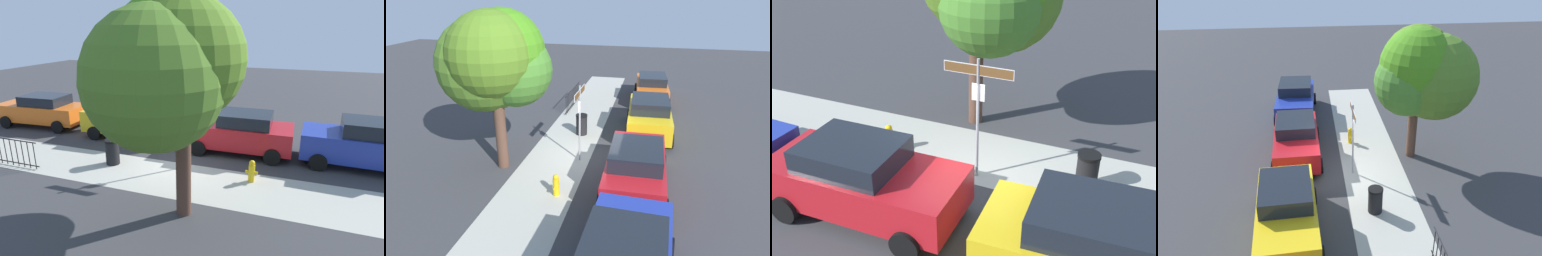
# 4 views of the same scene
# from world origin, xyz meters

# --- Properties ---
(ground_plane) EXTENTS (60.00, 60.00, 0.00)m
(ground_plane) POSITION_xyz_m (0.00, 0.00, 0.00)
(ground_plane) COLOR #38383A
(sidewalk_strip) EXTENTS (24.00, 2.60, 0.00)m
(sidewalk_strip) POSITION_xyz_m (2.00, 1.30, 0.00)
(sidewalk_strip) COLOR #ABAA9D
(sidewalk_strip) RESTS_ON ground_plane
(street_sign) EXTENTS (1.71, 0.07, 3.11)m
(street_sign) POSITION_xyz_m (-0.16, 0.40, 2.24)
(street_sign) COLOR #9EA0A5
(street_sign) RESTS_ON ground_plane
(car_red) EXTENTS (4.38, 2.19, 1.72)m
(car_red) POSITION_xyz_m (-1.88, -1.93, 0.88)
(car_red) COLOR #B4171F
(car_red) RESTS_ON ground_plane
(car_yellow) EXTENTS (4.56, 2.29, 1.82)m
(car_yellow) POSITION_xyz_m (3.26, -2.18, 0.92)
(car_yellow) COLOR gold
(car_yellow) RESTS_ON ground_plane
(fire_hydrant) EXTENTS (0.42, 0.22, 0.78)m
(fire_hydrant) POSITION_xyz_m (-2.82, 0.60, 0.38)
(fire_hydrant) COLOR yellow
(fire_hydrant) RESTS_ON ground_plane
(trash_bin) EXTENTS (0.55, 0.55, 0.98)m
(trash_bin) POSITION_xyz_m (2.47, 0.90, 0.49)
(trash_bin) COLOR black
(trash_bin) RESTS_ON ground_plane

